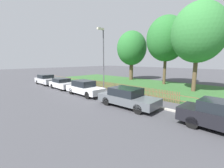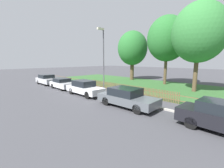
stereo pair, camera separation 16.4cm
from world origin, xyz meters
The scene contains 13 objects.
ground_plane centered at (0.00, 0.00, 0.00)m, with size 120.00×120.00×0.00m, color #424247.
kerb_stone centered at (0.00, 0.10, 0.06)m, with size 37.60×0.20×0.12m, color #B2ADA3.
grass_strip centered at (0.00, 8.22, 0.01)m, with size 37.60×11.98×0.01m, color #33602D.
park_fence centered at (0.00, 2.24, 0.47)m, with size 37.60×0.05×0.94m.
parked_car_silver_hatchback centered at (-11.82, -1.11, 0.71)m, with size 3.98×1.87×1.41m.
parked_car_black_saloon centered at (-7.13, -1.11, 0.65)m, with size 3.75×1.71×1.26m.
parked_car_navy_estate centered at (-2.39, -1.19, 0.74)m, with size 4.42×1.68×1.45m.
parked_car_red_compact centered at (2.98, -1.17, 0.72)m, with size 4.64×2.02×1.40m.
covered_motorcycle centered at (0.40, 1.55, 0.62)m, with size 1.99×0.76×0.99m.
tree_nearest_kerb centered at (-6.43, 11.77, 5.48)m, with size 5.11×5.11×8.46m.
tree_behind_motorcycle centered at (0.13, 10.98, 6.38)m, with size 5.44×5.44×9.52m.
tree_mid_park centered at (4.79, 8.44, 6.29)m, with size 5.49×5.49×9.47m.
street_lamp centered at (-1.50, 0.48, 4.02)m, with size 0.20×0.79×6.51m.
Camera 1 is at (9.74, -9.74, 3.43)m, focal length 24.00 mm.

